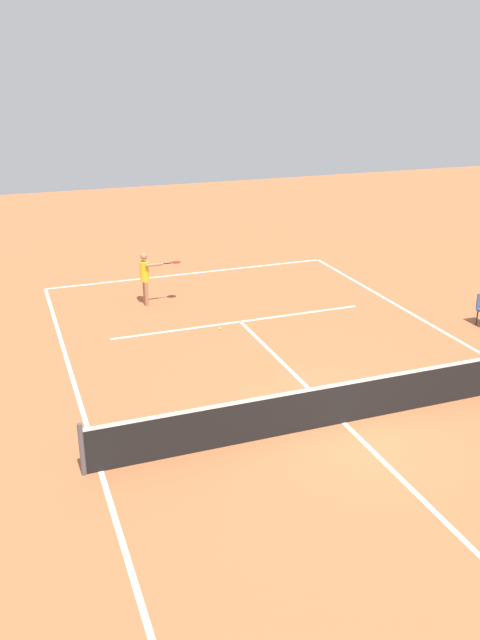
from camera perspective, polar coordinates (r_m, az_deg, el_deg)
The scene contains 5 objects.
ground_plane at distance 14.32m, azimuth 8.93°, elevation -8.75°, with size 60.00×60.00×0.00m, color #B76038.
court_lines at distance 14.32m, azimuth 8.94°, elevation -8.74°, with size 10.34×22.90×0.01m.
tennis_net at distance 14.08m, azimuth 9.05°, elevation -7.00°, with size 10.94×0.10×1.07m.
player_serving at distance 20.73m, azimuth -8.08°, elevation 3.94°, with size 1.28×0.53×1.69m.
tennis_ball at distance 18.87m, azimuth -1.75°, elevation -0.74°, with size 0.07×0.07×0.07m, color #CCE033.
Camera 1 is at (6.33, 10.71, 7.09)m, focal length 37.09 mm.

